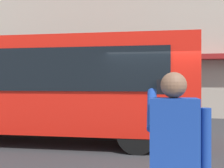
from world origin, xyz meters
The scene contains 4 objects.
ground_plane centered at (0.00, 0.00, 0.00)m, with size 60.00×60.00×0.00m, color #2B2B2D.
building_facade_far centered at (-0.02, -6.80, 5.99)m, with size 28.00×1.55×12.00m.
red_bus centered at (3.53, -0.47, 1.68)m, with size 9.05×2.54×3.08m.
pedestrian_photographer centered at (-0.04, 4.82, 1.14)m, with size 0.53×0.52×1.70m.
Camera 1 is at (0.15, 7.09, 1.76)m, focal length 41.99 mm.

